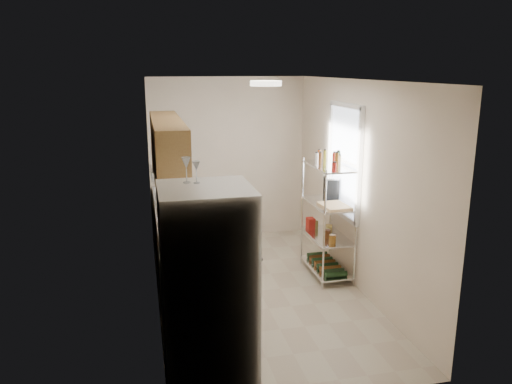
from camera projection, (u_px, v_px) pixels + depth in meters
room at (259, 191)px, 5.97m from camera, size 2.52×4.42×2.62m
counter_run at (182, 251)px, 6.39m from camera, size 0.63×3.51×0.90m
upper_cabinets at (168, 151)px, 5.71m from camera, size 0.33×2.20×0.72m
range_hood at (170, 172)px, 6.58m from camera, size 0.50×0.60×0.12m
window at (344, 161)px, 6.51m from camera, size 0.06×1.00×1.46m
bakers_rack at (329, 196)px, 6.51m from camera, size 0.45×0.90×1.73m
ceiling_dome at (266, 83)px, 5.38m from camera, size 0.34×0.34×0.05m
refrigerator at (208, 292)px, 4.17m from camera, size 0.75×0.75×1.82m
wine_glass_a at (186, 170)px, 4.06m from camera, size 0.08×0.08×0.21m
wine_glass_b at (196, 172)px, 4.06m from camera, size 0.07×0.07×0.18m
rice_cooker at (183, 214)px, 6.09m from camera, size 0.24×0.24×0.19m
frying_pan_large at (173, 209)px, 6.55m from camera, size 0.36×0.36×0.05m
frying_pan_small at (180, 204)px, 6.84m from camera, size 0.20×0.20×0.04m
cutting_board at (335, 206)px, 6.35m from camera, size 0.35×0.44×0.03m
espresso_machine at (331, 187)px, 6.78m from camera, size 0.20×0.27×0.29m
storage_bag at (311, 223)px, 6.91m from camera, size 0.10×0.14×0.15m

